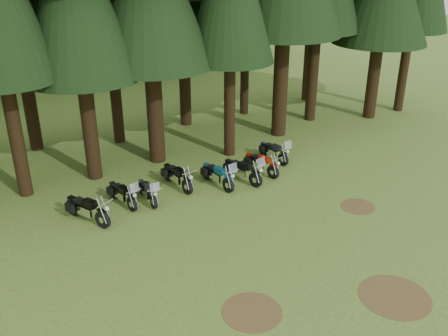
{
  "coord_description": "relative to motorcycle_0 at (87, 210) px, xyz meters",
  "views": [
    {
      "loc": [
        -10.37,
        -10.96,
        9.98
      ],
      "look_at": [
        0.95,
        5.0,
        1.0
      ],
      "focal_mm": 40.0,
      "sensor_mm": 36.0,
      "label": 1
    }
  ],
  "objects": [
    {
      "name": "motorcycle_1",
      "position": [
        1.69,
        0.47,
        -0.04
      ],
      "size": [
        0.5,
        2.15,
        1.35
      ],
      "rotation": [
        0.0,
        0.0,
        0.1
      ],
      "color": "black",
      "rests_on": "ground"
    },
    {
      "name": "ground",
      "position": [
        4.97,
        -5.78,
        -0.49
      ],
      "size": [
        120.0,
        120.0,
        0.0
      ],
      "primitive_type": "plane",
      "color": "#436322",
      "rests_on": "ground"
    },
    {
      "name": "motorcycle_7",
      "position": [
        9.7,
        0.32,
        -0.04
      ],
      "size": [
        0.4,
        2.14,
        1.35
      ],
      "rotation": [
        0.0,
        0.0,
        -0.0
      ],
      "color": "black",
      "rests_on": "ground"
    },
    {
      "name": "motorcycle_4",
      "position": [
        5.86,
        -0.37,
        -0.01
      ],
      "size": [
        0.44,
        2.31,
        1.46
      ],
      "rotation": [
        0.0,
        0.0,
        0.03
      ],
      "color": "black",
      "rests_on": "ground"
    },
    {
      "name": "motorcycle_6",
      "position": [
        8.25,
        -0.46,
        -0.04
      ],
      "size": [
        0.43,
        2.18,
        0.89
      ],
      "rotation": [
        0.0,
        0.0,
        0.13
      ],
      "color": "black",
      "rests_on": "ground"
    },
    {
      "name": "decid_6",
      "position": [
        19.82,
        21.23,
        4.71
      ],
      "size": [
        7.06,
        6.86,
        8.82
      ],
      "color": "black",
      "rests_on": "ground"
    },
    {
      "name": "dirt_patch_0",
      "position": [
        1.97,
        -7.78,
        -0.49
      ],
      "size": [
        1.8,
        1.8,
        0.01
      ],
      "primitive_type": "cylinder",
      "color": "#4C3D1E",
      "rests_on": "ground"
    },
    {
      "name": "motorcycle_2",
      "position": [
        2.66,
        0.12,
        -0.08
      ],
      "size": [
        0.49,
        1.99,
        1.25
      ],
      "rotation": [
        0.0,
        0.0,
        -0.11
      ],
      "color": "black",
      "rests_on": "ground"
    },
    {
      "name": "motorcycle_3",
      "position": [
        4.34,
        0.55,
        -0.01
      ],
      "size": [
        0.33,
        2.31,
        0.94
      ],
      "rotation": [
        0.0,
        0.0,
        0.02
      ],
      "color": "black",
      "rests_on": "ground"
    },
    {
      "name": "decid_4",
      "position": [
        6.55,
        20.55,
        3.88
      ],
      "size": [
        5.93,
        5.76,
        7.41
      ],
      "color": "black",
      "rests_on": "ground"
    },
    {
      "name": "dirt_patch_2",
      "position": [
        5.97,
        -9.78,
        -0.49
      ],
      "size": [
        2.2,
        2.2,
        0.01
      ],
      "primitive_type": "cylinder",
      "color": "#4C3D1E",
      "rests_on": "ground"
    },
    {
      "name": "dirt_patch_1",
      "position": [
        9.47,
        -5.28,
        -0.49
      ],
      "size": [
        1.4,
        1.4,
        0.01
      ],
      "primitive_type": "cylinder",
      "color": "#4C3D1E",
      "rests_on": "ground"
    },
    {
      "name": "motorcycle_5",
      "position": [
        7.02,
        -0.64,
        0.0
      ],
      "size": [
        0.7,
        2.38,
        1.49
      ],
      "rotation": [
        0.0,
        0.0,
        0.18
      ],
      "color": "black",
      "rests_on": "ground"
    },
    {
      "name": "motorcycle_0",
      "position": [
        0.0,
        0.0,
        0.0
      ],
      "size": [
        0.97,
        2.29,
        0.97
      ],
      "rotation": [
        0.0,
        0.0,
        0.35
      ],
      "color": "black",
      "rests_on": "ground"
    }
  ]
}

